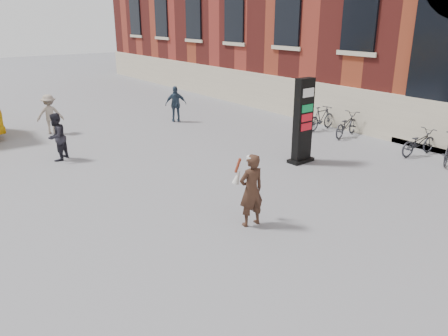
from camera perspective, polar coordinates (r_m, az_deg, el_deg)
ground at (r=10.14m, az=-0.00°, el=-7.45°), size 100.00×100.00×0.00m
info_pylon at (r=14.29m, az=10.28°, el=6.03°), size 0.90×0.48×2.74m
woman at (r=9.83m, az=3.54°, el=-2.80°), size 0.68×0.63×1.71m
pedestrian_a at (r=15.42m, az=-21.05°, el=3.80°), size 0.97×0.96×1.58m
pedestrian_b at (r=19.20m, az=-21.80°, el=6.56°), size 1.16×0.87×1.59m
pedestrian_c at (r=20.01m, az=-6.30°, el=8.31°), size 1.02×0.74×1.61m
bike_4 at (r=16.46m, az=24.08°, el=3.07°), size 1.75×0.74×0.89m
bike_6 at (r=18.11m, az=15.68°, el=5.48°), size 1.90×1.06×0.95m
bike_7 at (r=18.91m, az=12.61°, el=6.38°), size 1.70×0.60×1.00m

